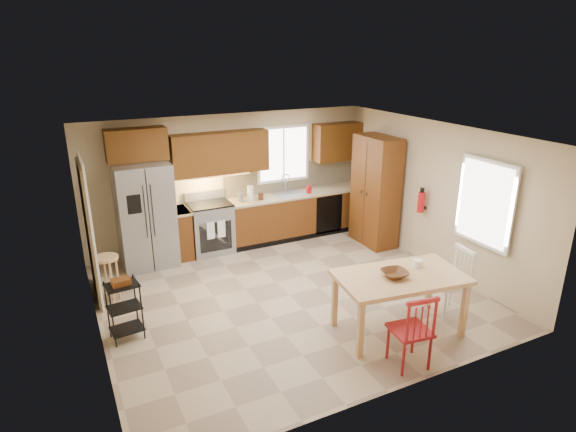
{
  "coord_description": "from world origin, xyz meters",
  "views": [
    {
      "loc": [
        -2.96,
        -5.94,
        3.63
      ],
      "look_at": [
        0.18,
        0.4,
        1.15
      ],
      "focal_mm": 30.0,
      "sensor_mm": 36.0,
      "label": 1
    }
  ],
  "objects_px": {
    "table_bowl": "(394,277)",
    "table_jar": "(417,265)",
    "refrigerator": "(146,215)",
    "pantry": "(375,191)",
    "soap_bottle": "(309,188)",
    "utility_cart": "(125,310)",
    "bar_stool": "(109,279)",
    "fire_extinguisher": "(421,202)",
    "dining_table": "(398,304)",
    "range_stove": "(210,228)",
    "chair_white": "(450,282)",
    "chair_red": "(410,329)"
  },
  "relations": [
    {
      "from": "range_stove",
      "to": "fire_extinguisher",
      "type": "relative_size",
      "value": 2.56
    },
    {
      "from": "dining_table",
      "to": "utility_cart",
      "type": "relative_size",
      "value": 2.04
    },
    {
      "from": "table_bowl",
      "to": "utility_cart",
      "type": "relative_size",
      "value": 0.41
    },
    {
      "from": "table_bowl",
      "to": "utility_cart",
      "type": "height_order",
      "value": "table_bowl"
    },
    {
      "from": "pantry",
      "to": "dining_table",
      "type": "xyz_separation_m",
      "value": [
        -1.56,
        -2.72,
        -0.64
      ]
    },
    {
      "from": "soap_bottle",
      "to": "pantry",
      "type": "relative_size",
      "value": 0.09
    },
    {
      "from": "range_stove",
      "to": "pantry",
      "type": "xyz_separation_m",
      "value": [
        2.98,
        -0.99,
        0.59
      ]
    },
    {
      "from": "table_jar",
      "to": "pantry",
      "type": "bearing_deg",
      "value": 65.46
    },
    {
      "from": "range_stove",
      "to": "chair_red",
      "type": "relative_size",
      "value": 0.94
    },
    {
      "from": "range_stove",
      "to": "chair_red",
      "type": "bearing_deg",
      "value": -76.19
    },
    {
      "from": "soap_bottle",
      "to": "pantry",
      "type": "height_order",
      "value": "pantry"
    },
    {
      "from": "fire_extinguisher",
      "to": "dining_table",
      "type": "relative_size",
      "value": 0.22
    },
    {
      "from": "pantry",
      "to": "bar_stool",
      "type": "xyz_separation_m",
      "value": [
        -4.93,
        -0.17,
        -0.68
      ]
    },
    {
      "from": "refrigerator",
      "to": "utility_cart",
      "type": "height_order",
      "value": "refrigerator"
    },
    {
      "from": "chair_red",
      "to": "utility_cart",
      "type": "xyz_separation_m",
      "value": [
        -2.95,
        2.08,
        -0.08
      ]
    },
    {
      "from": "soap_bottle",
      "to": "table_bowl",
      "type": "relative_size",
      "value": 0.57
    },
    {
      "from": "fire_extinguisher",
      "to": "chair_red",
      "type": "xyz_separation_m",
      "value": [
        -2.11,
        -2.32,
        -0.61
      ]
    },
    {
      "from": "table_bowl",
      "to": "table_jar",
      "type": "xyz_separation_m",
      "value": [
        0.47,
        0.1,
        0.03
      ]
    },
    {
      "from": "chair_red",
      "to": "chair_white",
      "type": "height_order",
      "value": "same"
    },
    {
      "from": "refrigerator",
      "to": "utility_cart",
      "type": "bearing_deg",
      "value": -108.33
    },
    {
      "from": "chair_red",
      "to": "table_jar",
      "type": "height_order",
      "value": "chair_red"
    },
    {
      "from": "refrigerator",
      "to": "pantry",
      "type": "bearing_deg",
      "value": -12.62
    },
    {
      "from": "soap_bottle",
      "to": "dining_table",
      "type": "bearing_deg",
      "value": -99.55
    },
    {
      "from": "chair_white",
      "to": "range_stove",
      "type": "bearing_deg",
      "value": 40.76
    },
    {
      "from": "refrigerator",
      "to": "chair_red",
      "type": "bearing_deg",
      "value": -62.66
    },
    {
      "from": "range_stove",
      "to": "fire_extinguisher",
      "type": "xyz_separation_m",
      "value": [
        3.18,
        -2.04,
        0.64
      ]
    },
    {
      "from": "chair_white",
      "to": "utility_cart",
      "type": "height_order",
      "value": "chair_white"
    },
    {
      "from": "range_stove",
      "to": "utility_cart",
      "type": "distance_m",
      "value": 2.95
    },
    {
      "from": "soap_bottle",
      "to": "chair_red",
      "type": "relative_size",
      "value": 0.2
    },
    {
      "from": "chair_white",
      "to": "soap_bottle",
      "type": "bearing_deg",
      "value": 13.25
    },
    {
      "from": "soap_bottle",
      "to": "bar_stool",
      "type": "height_order",
      "value": "soap_bottle"
    },
    {
      "from": "soap_bottle",
      "to": "table_jar",
      "type": "height_order",
      "value": "soap_bottle"
    },
    {
      "from": "chair_red",
      "to": "table_jar",
      "type": "relative_size",
      "value": 6.44
    },
    {
      "from": "pantry",
      "to": "table_bowl",
      "type": "bearing_deg",
      "value": -121.44
    },
    {
      "from": "range_stove",
      "to": "chair_white",
      "type": "xyz_separation_m",
      "value": [
        2.37,
        -3.66,
        0.03
      ]
    },
    {
      "from": "utility_cart",
      "to": "bar_stool",
      "type": "bearing_deg",
      "value": 87.12
    },
    {
      "from": "soap_bottle",
      "to": "chair_white",
      "type": "bearing_deg",
      "value": -84.55
    },
    {
      "from": "utility_cart",
      "to": "range_stove",
      "type": "bearing_deg",
      "value": 44.09
    },
    {
      "from": "fire_extinguisher",
      "to": "dining_table",
      "type": "distance_m",
      "value": 2.52
    },
    {
      "from": "table_jar",
      "to": "utility_cart",
      "type": "relative_size",
      "value": 0.19
    },
    {
      "from": "pantry",
      "to": "bar_stool",
      "type": "height_order",
      "value": "pantry"
    },
    {
      "from": "soap_bottle",
      "to": "utility_cart",
      "type": "distance_m",
      "value": 4.52
    },
    {
      "from": "range_stove",
      "to": "fire_extinguisher",
      "type": "height_order",
      "value": "fire_extinguisher"
    },
    {
      "from": "chair_red",
      "to": "bar_stool",
      "type": "distance_m",
      "value": 4.4
    },
    {
      "from": "fire_extinguisher",
      "to": "bar_stool",
      "type": "relative_size",
      "value": 0.49
    },
    {
      "from": "soap_bottle",
      "to": "chair_red",
      "type": "bearing_deg",
      "value": -102.66
    },
    {
      "from": "pantry",
      "to": "table_jar",
      "type": "relative_size",
      "value": 13.82
    },
    {
      "from": "fire_extinguisher",
      "to": "bar_stool",
      "type": "xyz_separation_m",
      "value": [
        -5.13,
        0.88,
        -0.73
      ]
    },
    {
      "from": "chair_red",
      "to": "chair_white",
      "type": "bearing_deg",
      "value": 36.1
    },
    {
      "from": "refrigerator",
      "to": "pantry",
      "type": "xyz_separation_m",
      "value": [
        4.13,
        -0.93,
        0.14
      ]
    }
  ]
}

